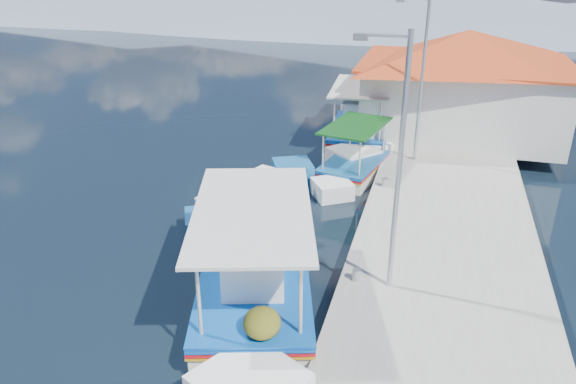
# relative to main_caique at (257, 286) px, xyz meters

# --- Properties ---
(ground) EXTENTS (160.00, 160.00, 0.00)m
(ground) POSITION_rel_main_caique_xyz_m (-1.57, -1.03, -0.56)
(ground) COLOR black
(ground) RESTS_ON ground
(quay) EXTENTS (5.00, 44.00, 0.50)m
(quay) POSITION_rel_main_caique_xyz_m (4.33, 4.97, -0.31)
(quay) COLOR #ABA8A0
(quay) RESTS_ON ground
(bollards) EXTENTS (0.20, 17.20, 0.30)m
(bollards) POSITION_rel_main_caique_xyz_m (2.23, 4.22, 0.09)
(bollards) COLOR #A5A8AD
(bollards) RESTS_ON quay
(main_caique) EXTENTS (4.27, 8.52, 2.93)m
(main_caique) POSITION_rel_main_caique_xyz_m (0.00, 0.00, 0.00)
(main_caique) COLOR white
(main_caique) RESTS_ON ground
(caique_green_canopy) EXTENTS (2.56, 5.92, 2.26)m
(caique_green_canopy) POSITION_rel_main_caique_xyz_m (0.86, 8.90, -0.23)
(caique_green_canopy) COLOR white
(caique_green_canopy) RESTS_ON ground
(caique_blue_hull) EXTENTS (3.24, 6.11, 1.15)m
(caique_blue_hull) POSITION_rel_main_caique_xyz_m (-1.91, 5.26, -0.25)
(caique_blue_hull) COLOR #17558F
(caique_blue_hull) RESTS_ON ground
(caique_far) EXTENTS (2.78, 8.17, 2.87)m
(caique_far) POSITION_rel_main_caique_xyz_m (0.49, 12.74, -0.03)
(caique_far) COLOR white
(caique_far) RESTS_ON ground
(harbor_building) EXTENTS (10.49, 10.49, 4.40)m
(harbor_building) POSITION_rel_main_caique_xyz_m (4.63, 13.97, 2.21)
(harbor_building) COLOR white
(harbor_building) RESTS_ON quay
(lamp_post_near) EXTENTS (1.21, 0.14, 6.00)m
(lamp_post_near) POSITION_rel_main_caique_xyz_m (2.94, 0.97, 3.29)
(lamp_post_near) COLOR #A5A8AD
(lamp_post_near) RESTS_ON quay
(lamp_post_far) EXTENTS (1.21, 0.14, 6.00)m
(lamp_post_far) POSITION_rel_main_caique_xyz_m (2.94, 9.97, 3.29)
(lamp_post_far) COLOR #A5A8AD
(lamp_post_far) RESTS_ON quay
(mountain_ridge) EXTENTS (171.40, 96.00, 5.50)m
(mountain_ridge) POSITION_rel_main_caique_xyz_m (4.98, 54.97, 1.48)
(mountain_ridge) COLOR slate
(mountain_ridge) RESTS_ON ground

